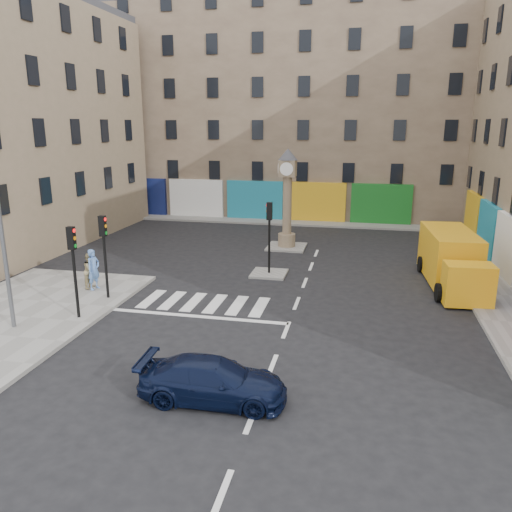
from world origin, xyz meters
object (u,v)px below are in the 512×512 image
(clock_pillar, at_px, (287,192))
(yellow_van, at_px, (452,260))
(traffic_light_left_far, at_px, (104,244))
(pedestrian_tan, at_px, (91,271))
(pedestrian_blue, at_px, (94,269))
(navy_sedan, at_px, (213,381))
(traffic_light_island, at_px, (269,226))
(traffic_light_left_near, at_px, (73,258))

(clock_pillar, bearing_deg, yellow_van, -32.36)
(traffic_light_left_far, height_order, clock_pillar, clock_pillar)
(yellow_van, distance_m, pedestrian_tan, 17.34)
(pedestrian_blue, bearing_deg, navy_sedan, -119.44)
(traffic_light_island, bearing_deg, pedestrian_tan, -150.81)
(traffic_light_island, relative_size, navy_sedan, 0.88)
(yellow_van, bearing_deg, traffic_light_left_far, -163.34)
(navy_sedan, bearing_deg, pedestrian_tan, 43.94)
(traffic_light_island, xyz_separation_m, pedestrian_blue, (-7.48, -4.45, -1.49))
(traffic_light_left_far, relative_size, traffic_light_island, 1.00)
(pedestrian_blue, bearing_deg, traffic_light_left_far, -114.37)
(traffic_light_island, relative_size, pedestrian_blue, 1.94)
(traffic_light_left_far, height_order, yellow_van, traffic_light_left_far)
(pedestrian_blue, bearing_deg, traffic_light_island, -44.57)
(traffic_light_left_near, height_order, pedestrian_tan, traffic_light_left_near)
(pedestrian_blue, xyz_separation_m, pedestrian_tan, (-0.23, 0.14, -0.11))
(traffic_light_island, distance_m, yellow_van, 9.11)
(navy_sedan, distance_m, pedestrian_blue, 11.43)
(yellow_van, bearing_deg, pedestrian_tan, -168.36)
(traffic_light_left_near, relative_size, traffic_light_left_far, 1.00)
(traffic_light_island, bearing_deg, traffic_light_left_near, -128.93)
(traffic_light_left_far, xyz_separation_m, clock_pillar, (6.30, 11.40, 0.93))
(traffic_light_left_far, bearing_deg, clock_pillar, 61.06)
(pedestrian_tan, bearing_deg, traffic_light_island, -62.55)
(traffic_light_left_near, distance_m, yellow_van, 17.36)
(traffic_light_left_near, bearing_deg, traffic_light_island, 51.07)
(pedestrian_blue, bearing_deg, clock_pillar, -20.92)
(traffic_light_left_near, relative_size, clock_pillar, 0.61)
(traffic_light_left_far, height_order, traffic_light_island, traffic_light_left_far)
(clock_pillar, bearing_deg, traffic_light_left_far, -118.94)
(traffic_light_left_near, relative_size, navy_sedan, 0.88)
(traffic_light_island, height_order, pedestrian_blue, traffic_light_island)
(yellow_van, bearing_deg, traffic_light_island, 178.11)
(yellow_van, bearing_deg, clock_pillar, 143.91)
(clock_pillar, relative_size, navy_sedan, 1.44)
(traffic_light_left_near, xyz_separation_m, pedestrian_tan, (-1.41, 3.49, -1.63))
(pedestrian_blue, relative_size, pedestrian_tan, 1.13)
(traffic_light_left_near, relative_size, pedestrian_tan, 2.19)
(clock_pillar, xyz_separation_m, navy_sedan, (0.72, -18.39, -2.94))
(pedestrian_blue, height_order, pedestrian_tan, pedestrian_blue)
(navy_sedan, relative_size, yellow_van, 0.60)
(pedestrian_blue, distance_m, pedestrian_tan, 0.29)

